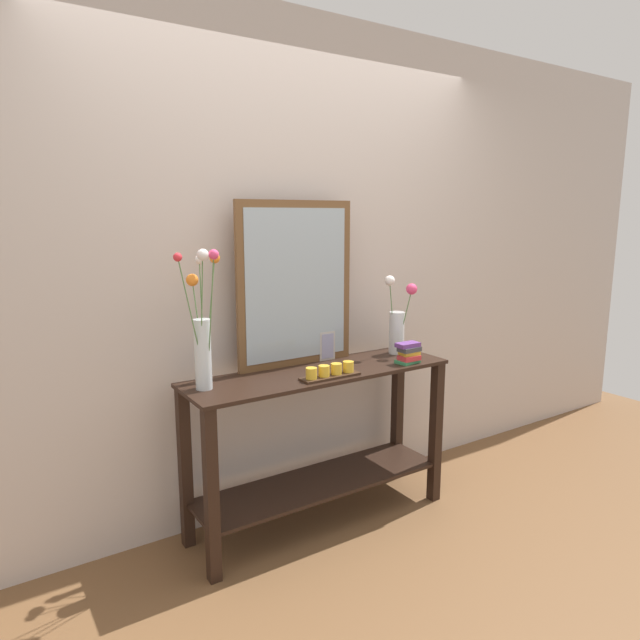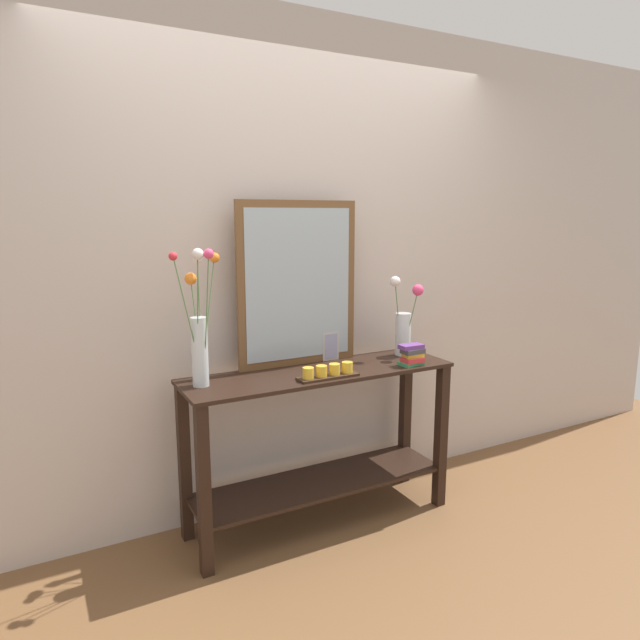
{
  "view_description": "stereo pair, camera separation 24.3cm",
  "coord_description": "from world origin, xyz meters",
  "px_view_note": "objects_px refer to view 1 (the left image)",
  "views": [
    {
      "loc": [
        -1.53,
        -2.36,
        1.64
      ],
      "look_at": [
        0.0,
        0.0,
        1.12
      ],
      "focal_mm": 31.38,
      "sensor_mm": 36.0,
      "label": 1
    },
    {
      "loc": [
        -1.32,
        -2.48,
        1.64
      ],
      "look_at": [
        0.0,
        0.0,
        1.12
      ],
      "focal_mm": 31.38,
      "sensor_mm": 36.0,
      "label": 2
    }
  ],
  "objects_px": {
    "picture_frame_small": "(327,346)",
    "console_table": "(320,431)",
    "candle_tray": "(330,372)",
    "vase_right": "(398,324)",
    "book_stack": "(409,353)",
    "tall_vase_left": "(203,331)",
    "mirror_leaning": "(296,284)"
  },
  "relations": [
    {
      "from": "tall_vase_left",
      "to": "candle_tray",
      "type": "height_order",
      "value": "tall_vase_left"
    },
    {
      "from": "book_stack",
      "to": "picture_frame_small",
      "type": "bearing_deg",
      "value": 138.64
    },
    {
      "from": "picture_frame_small",
      "to": "tall_vase_left",
      "type": "bearing_deg",
      "value": -170.86
    },
    {
      "from": "console_table",
      "to": "vase_right",
      "type": "xyz_separation_m",
      "value": [
        0.58,
        0.06,
        0.51
      ]
    },
    {
      "from": "console_table",
      "to": "candle_tray",
      "type": "relative_size",
      "value": 4.56
    },
    {
      "from": "candle_tray",
      "to": "picture_frame_small",
      "type": "height_order",
      "value": "picture_frame_small"
    },
    {
      "from": "console_table",
      "to": "book_stack",
      "type": "distance_m",
      "value": 0.64
    },
    {
      "from": "vase_right",
      "to": "picture_frame_small",
      "type": "relative_size",
      "value": 2.86
    },
    {
      "from": "tall_vase_left",
      "to": "book_stack",
      "type": "bearing_deg",
      "value": -8.88
    },
    {
      "from": "picture_frame_small",
      "to": "book_stack",
      "type": "bearing_deg",
      "value": -41.36
    },
    {
      "from": "mirror_leaning",
      "to": "candle_tray",
      "type": "height_order",
      "value": "mirror_leaning"
    },
    {
      "from": "vase_right",
      "to": "candle_tray",
      "type": "distance_m",
      "value": 0.65
    },
    {
      "from": "tall_vase_left",
      "to": "picture_frame_small",
      "type": "distance_m",
      "value": 0.81
    },
    {
      "from": "console_table",
      "to": "candle_tray",
      "type": "distance_m",
      "value": 0.38
    },
    {
      "from": "tall_vase_left",
      "to": "vase_right",
      "type": "relative_size",
      "value": 1.41
    },
    {
      "from": "console_table",
      "to": "mirror_leaning",
      "type": "relative_size",
      "value": 1.65
    },
    {
      "from": "vase_right",
      "to": "candle_tray",
      "type": "height_order",
      "value": "vase_right"
    },
    {
      "from": "console_table",
      "to": "vase_right",
      "type": "height_order",
      "value": "vase_right"
    },
    {
      "from": "console_table",
      "to": "tall_vase_left",
      "type": "height_order",
      "value": "tall_vase_left"
    },
    {
      "from": "vase_right",
      "to": "mirror_leaning",
      "type": "bearing_deg",
      "value": 169.81
    },
    {
      "from": "tall_vase_left",
      "to": "book_stack",
      "type": "distance_m",
      "value": 1.14
    },
    {
      "from": "mirror_leaning",
      "to": "tall_vase_left",
      "type": "bearing_deg",
      "value": -166.88
    },
    {
      "from": "book_stack",
      "to": "tall_vase_left",
      "type": "bearing_deg",
      "value": 171.12
    },
    {
      "from": "console_table",
      "to": "book_stack",
      "type": "height_order",
      "value": "book_stack"
    },
    {
      "from": "book_stack",
      "to": "vase_right",
      "type": "bearing_deg",
      "value": 65.99
    },
    {
      "from": "vase_right",
      "to": "book_stack",
      "type": "height_order",
      "value": "vase_right"
    },
    {
      "from": "tall_vase_left",
      "to": "picture_frame_small",
      "type": "relative_size",
      "value": 4.03
    },
    {
      "from": "picture_frame_small",
      "to": "console_table",
      "type": "bearing_deg",
      "value": -133.19
    },
    {
      "from": "mirror_leaning",
      "to": "picture_frame_small",
      "type": "xyz_separation_m",
      "value": [
        0.19,
        -0.01,
        -0.36
      ]
    },
    {
      "from": "candle_tray",
      "to": "book_stack",
      "type": "relative_size",
      "value": 2.32
    },
    {
      "from": "mirror_leaning",
      "to": "tall_vase_left",
      "type": "height_order",
      "value": "mirror_leaning"
    },
    {
      "from": "tall_vase_left",
      "to": "vase_right",
      "type": "bearing_deg",
      "value": 1.14
    }
  ]
}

